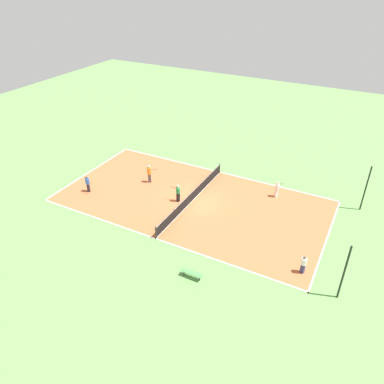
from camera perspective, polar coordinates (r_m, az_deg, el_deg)
ground_plane at (r=31.76m, az=0.00°, el=-1.38°), size 80.00×80.00×0.00m
court_surface at (r=31.75m, az=0.00°, el=-1.37°), size 11.60×22.38×0.02m
tennis_net at (r=31.48m, az=0.00°, el=-0.59°), size 11.40×0.10×0.97m
bench at (r=24.42m, az=-0.06°, el=-12.26°), size 0.36×1.43×0.45m
player_center_orange at (r=34.16m, az=-6.53°, el=2.97°), size 0.70×0.98×1.75m
player_far_green at (r=31.24m, az=-2.16°, el=0.01°), size 0.41×0.96×1.61m
player_far_white at (r=32.70m, az=12.83°, el=0.53°), size 0.98×0.71×1.45m
player_near_blue at (r=33.81m, az=-15.62°, el=1.37°), size 0.74×0.98×1.58m
player_near_white at (r=25.48m, az=16.65°, el=-10.37°), size 0.47×0.47×1.41m
tennis_ball_midcourt at (r=26.56m, az=2.19°, el=-8.90°), size 0.07×0.07×0.07m
tennis_ball_near_net at (r=32.36m, az=-1.08°, el=-0.58°), size 0.07×0.07×0.07m
tennis_ball_left_sideline at (r=38.47m, az=-6.17°, el=4.82°), size 0.07×0.07×0.07m
tennis_ball_right_alley at (r=30.54m, az=6.13°, el=-2.96°), size 0.07×0.07×0.07m
fence_post_back_left at (r=32.68m, az=24.94°, el=0.47°), size 0.12×0.12×3.99m
fence_post_back_right at (r=23.81m, az=22.16°, el=-11.33°), size 0.12×0.12×3.99m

